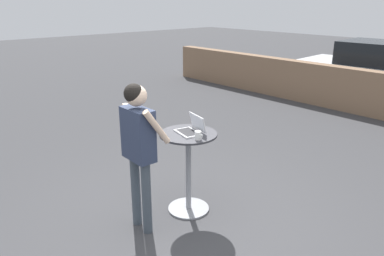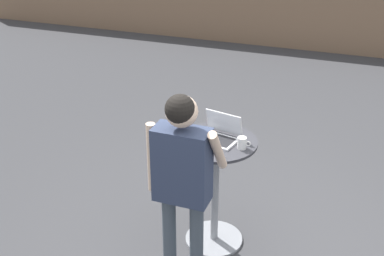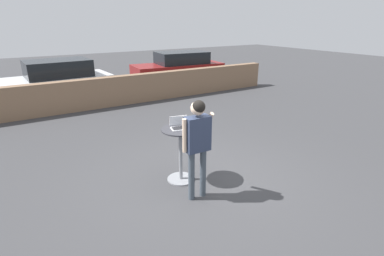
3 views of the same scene
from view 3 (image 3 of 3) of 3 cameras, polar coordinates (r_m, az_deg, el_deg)
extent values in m
plane|color=#3D3D3F|center=(5.95, 1.93, -10.23)|extent=(50.00, 50.00, 0.00)
cube|color=#84664C|center=(11.26, -16.28, 6.55)|extent=(14.53, 0.35, 1.06)
cylinder|color=gray|center=(6.03, -2.12, -9.65)|extent=(0.54, 0.54, 0.03)
cylinder|color=gray|center=(5.79, -2.18, -5.14)|extent=(0.07, 0.07, 1.02)
cylinder|color=#333338|center=(5.59, -2.25, -0.27)|extent=(0.72, 0.72, 0.02)
cube|color=silver|center=(5.57, -2.23, -0.08)|extent=(0.38, 0.30, 0.02)
cube|color=black|center=(5.57, -2.23, 0.01)|extent=(0.33, 0.25, 0.00)
cube|color=silver|center=(5.66, -2.65, 1.41)|extent=(0.35, 0.13, 0.20)
cube|color=white|center=(5.66, -2.63, 1.41)|extent=(0.32, 0.11, 0.18)
cylinder|color=white|center=(5.63, 0.16, 0.60)|extent=(0.08, 0.08, 0.10)
torus|color=white|center=(5.66, 0.62, 0.71)|extent=(0.05, 0.01, 0.05)
cylinder|color=#424C56|center=(5.22, -0.10, -9.12)|extent=(0.11, 0.11, 0.91)
cylinder|color=#424C56|center=(5.32, 2.10, -8.51)|extent=(0.11, 0.11, 0.91)
cube|color=#2D3851|center=(4.95, 1.06, -1.13)|extent=(0.43, 0.22, 0.60)
sphere|color=beige|center=(4.81, 1.09, 3.79)|extent=(0.24, 0.24, 0.24)
sphere|color=black|center=(4.77, 1.28, 4.05)|extent=(0.22, 0.22, 0.22)
cylinder|color=beige|center=(4.83, -1.45, -1.49)|extent=(0.07, 0.07, 0.57)
cylinder|color=beige|center=(5.10, 2.95, 1.03)|extent=(0.08, 0.34, 0.44)
cube|color=silver|center=(12.86, -24.70, 7.49)|extent=(4.28, 2.07, 0.61)
cube|color=black|center=(12.80, -24.18, 10.35)|extent=(2.39, 1.75, 0.63)
cylinder|color=black|center=(11.91, -29.75, 4.46)|extent=(0.69, 0.26, 0.68)
cylinder|color=black|center=(13.61, -30.60, 5.96)|extent=(0.69, 0.26, 0.68)
cylinder|color=black|center=(12.38, -17.83, 6.65)|extent=(0.69, 0.26, 0.68)
cylinder|color=black|center=(14.03, -20.07, 7.87)|extent=(0.69, 0.26, 0.68)
cube|color=maroon|center=(14.87, -2.72, 10.87)|extent=(4.45, 2.08, 0.66)
cube|color=black|center=(14.88, -1.98, 13.25)|extent=(2.50, 1.70, 0.56)
cylinder|color=black|center=(13.68, -6.46, 8.71)|extent=(0.72, 0.28, 0.70)
cylinder|color=black|center=(15.19, -8.66, 9.73)|extent=(0.72, 0.28, 0.70)
cylinder|color=black|center=(14.81, 3.41, 9.66)|extent=(0.72, 0.28, 0.70)
cylinder|color=black|center=(16.21, 0.49, 10.59)|extent=(0.72, 0.28, 0.70)
camera|label=1|loc=(6.09, 42.93, 11.45)|focal=35.00mm
camera|label=2|loc=(3.74, 50.61, 17.26)|focal=50.00mm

